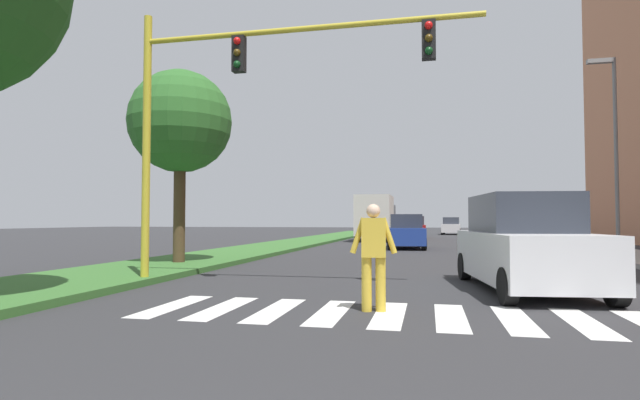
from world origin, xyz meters
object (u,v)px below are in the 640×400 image
object	(u,v)px
sedan_distant	(414,228)
suv_crossing	(524,245)
sedan_midblock	(405,233)
sedan_far_horizon	(451,227)
tree_mid	(180,123)
truck_box_delivery	(376,217)
street_lamp_right	(613,137)
pedestrian_performer	(373,252)
traffic_light_gantry	(234,90)

from	to	relation	value
sedan_distant	suv_crossing	bearing A→B (deg)	-84.08
sedan_midblock	sedan_far_horizon	bearing A→B (deg)	82.66
sedan_distant	sedan_far_horizon	xyz separation A→B (m)	(3.37, 11.86, -0.01)
tree_mid	truck_box_delivery	bearing A→B (deg)	79.11
sedan_far_horizon	suv_crossing	bearing A→B (deg)	-90.47
tree_mid	sedan_midblock	world-z (taller)	tree_mid
sedan_midblock	sedan_distant	size ratio (longest dim) A/B	1.01
street_lamp_right	pedestrian_performer	size ratio (longest dim) A/B	4.44
traffic_light_gantry	pedestrian_performer	world-z (taller)	traffic_light_gantry
sedan_midblock	suv_crossing	bearing A→B (deg)	-78.27
tree_mid	street_lamp_right	xyz separation A→B (m)	(14.41, 6.65, 0.12)
sedan_distant	sedan_midblock	bearing A→B (deg)	-90.10
sedan_distant	street_lamp_right	bearing A→B (deg)	-67.60
sedan_distant	traffic_light_gantry	bearing A→B (deg)	-95.81
sedan_midblock	truck_box_delivery	xyz separation A→B (m)	(-2.42, 9.05, 0.84)
street_lamp_right	sedan_distant	bearing A→B (deg)	112.40
street_lamp_right	sedan_far_horizon	xyz separation A→B (m)	(-4.63, 31.29, -3.79)
pedestrian_performer	sedan_midblock	size ratio (longest dim) A/B	0.40
sedan_far_horizon	truck_box_delivery	size ratio (longest dim) A/B	0.73
suv_crossing	truck_box_delivery	world-z (taller)	truck_box_delivery
tree_mid	truck_box_delivery	size ratio (longest dim) A/B	0.96
sedan_distant	truck_box_delivery	size ratio (longest dim) A/B	0.68
traffic_light_gantry	street_lamp_right	size ratio (longest dim) A/B	1.01
sedan_distant	truck_box_delivery	bearing A→B (deg)	-113.99
street_lamp_right	truck_box_delivery	world-z (taller)	street_lamp_right
pedestrian_performer	sedan_distant	xyz separation A→B (m)	(-0.26, 32.29, -0.12)
traffic_light_gantry	street_lamp_right	distance (m)	15.27
tree_mid	pedestrian_performer	xyz separation A→B (m)	(6.66, -6.21, -3.54)
tree_mid	traffic_light_gantry	bearing A→B (deg)	-49.07
tree_mid	traffic_light_gantry	xyz separation A→B (m)	(3.36, -3.87, -0.17)
tree_mid	sedan_distant	world-z (taller)	tree_mid
suv_crossing	truck_box_delivery	size ratio (longest dim) A/B	0.77
sedan_midblock	truck_box_delivery	distance (m)	9.40
suv_crossing	pedestrian_performer	bearing A→B (deg)	-132.61
tree_mid	traffic_light_gantry	distance (m)	5.13
tree_mid	sedan_distant	distance (m)	27.11
traffic_light_gantry	sedan_distant	world-z (taller)	traffic_light_gantry
traffic_light_gantry	sedan_midblock	size ratio (longest dim) A/B	1.77
sedan_far_horizon	traffic_light_gantry	bearing A→B (deg)	-98.73
pedestrian_performer	tree_mid	bearing A→B (deg)	137.01
tree_mid	sedan_far_horizon	distance (m)	39.36
pedestrian_performer	sedan_midblock	bearing A→B (deg)	90.91
street_lamp_right	sedan_midblock	size ratio (longest dim) A/B	1.76
sedan_far_horizon	sedan_distant	bearing A→B (deg)	-105.88
suv_crossing	sedan_distant	bearing A→B (deg)	95.92
sedan_distant	truck_box_delivery	xyz separation A→B (m)	(-2.44, -5.49, 0.83)
pedestrian_performer	sedan_distant	world-z (taller)	sedan_distant
suv_crossing	street_lamp_right	bearing A→B (deg)	63.20
traffic_light_gantry	truck_box_delivery	bearing A→B (deg)	88.58
street_lamp_right	sedan_midblock	xyz separation A→B (m)	(-8.03, 4.90, -3.80)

